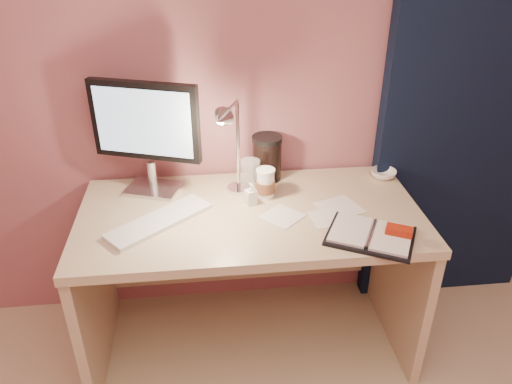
{
  "coord_description": "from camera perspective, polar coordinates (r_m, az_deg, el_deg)",
  "views": [
    {
      "loc": [
        -0.17,
        -0.35,
        1.8
      ],
      "look_at": [
        0.02,
        1.33,
        0.85
      ],
      "focal_mm": 35.0,
      "sensor_mm": 36.0,
      "label": 1
    }
  ],
  "objects": [
    {
      "name": "clear_cup",
      "position": [
        2.15,
        -0.67,
        1.79
      ],
      "size": [
        0.09,
        0.09,
        0.15
      ],
      "primitive_type": "cylinder",
      "color": "white",
      "rests_on": "desk"
    },
    {
      "name": "coffee_cup",
      "position": [
        2.12,
        1.11,
        0.93
      ],
      "size": [
        0.08,
        0.08,
        0.13
      ],
      "color": "white",
      "rests_on": "desk"
    },
    {
      "name": "desk_lamp",
      "position": [
        1.99,
        -0.58,
        5.75
      ],
      "size": [
        0.18,
        0.26,
        0.44
      ],
      "rotation": [
        0.0,
        0.0,
        -0.42
      ],
      "color": "silver",
      "rests_on": "desk"
    },
    {
      "name": "bowl",
      "position": [
        2.37,
        14.38,
        2.02
      ],
      "size": [
        0.15,
        0.15,
        0.04
      ],
      "primitive_type": "imported",
      "rotation": [
        0.0,
        0.0,
        0.42
      ],
      "color": "white",
      "rests_on": "desk"
    },
    {
      "name": "lotion_bottle",
      "position": [
        2.07,
        -0.6,
        -0.21
      ],
      "size": [
        0.06,
        0.06,
        0.09
      ],
      "primitive_type": "imported",
      "rotation": [
        0.0,
        0.0,
        0.38
      ],
      "color": "white",
      "rests_on": "desk"
    },
    {
      "name": "planner",
      "position": [
        1.93,
        13.23,
        -4.78
      ],
      "size": [
        0.39,
        0.35,
        0.05
      ],
      "rotation": [
        0.0,
        0.0,
        -0.48
      ],
      "color": "black",
      "rests_on": "desk"
    },
    {
      "name": "paper_a",
      "position": [
        2.09,
        9.55,
        -1.77
      ],
      "size": [
        0.2,
        0.2,
        0.0
      ],
      "primitive_type": "cube",
      "rotation": [
        0.0,
        0.0,
        0.36
      ],
      "color": "silver",
      "rests_on": "desk"
    },
    {
      "name": "room",
      "position": [
        2.42,
        22.02,
        11.35
      ],
      "size": [
        3.5,
        3.5,
        3.5
      ],
      "color": "#C6B28E",
      "rests_on": "ground"
    },
    {
      "name": "desk",
      "position": [
        2.23,
        -0.82,
        -6.22
      ],
      "size": [
        1.4,
        0.7,
        0.73
      ],
      "color": "#C4AA8A",
      "rests_on": "ground"
    },
    {
      "name": "keyboard",
      "position": [
        2.0,
        -10.96,
        -3.26
      ],
      "size": [
        0.42,
        0.38,
        0.02
      ],
      "primitive_type": "cube",
      "rotation": [
        0.0,
        0.0,
        0.69
      ],
      "color": "white",
      "rests_on": "desk"
    },
    {
      "name": "paper_b",
      "position": [
        2.02,
        8.18,
        -2.98
      ],
      "size": [
        0.14,
        0.14,
        0.0
      ],
      "primitive_type": "cube",
      "rotation": [
        0.0,
        0.0,
        0.12
      ],
      "color": "silver",
      "rests_on": "desk"
    },
    {
      "name": "paper_c",
      "position": [
        2.01,
        3.02,
        -2.78
      ],
      "size": [
        0.2,
        0.2,
        0.0
      ],
      "primitive_type": "cube",
      "rotation": [
        0.0,
        0.0,
        0.74
      ],
      "color": "silver",
      "rests_on": "desk"
    },
    {
      "name": "monitor",
      "position": [
        2.11,
        -12.37,
        7.16
      ],
      "size": [
        0.45,
        0.23,
        0.49
      ],
      "rotation": [
        0.0,
        0.0,
        -0.34
      ],
      "color": "silver",
      "rests_on": "desk"
    },
    {
      "name": "dark_jar",
      "position": [
        2.25,
        1.24,
        3.68
      ],
      "size": [
        0.13,
        0.13,
        0.19
      ],
      "primitive_type": "cylinder",
      "color": "black",
      "rests_on": "desk"
    }
  ]
}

